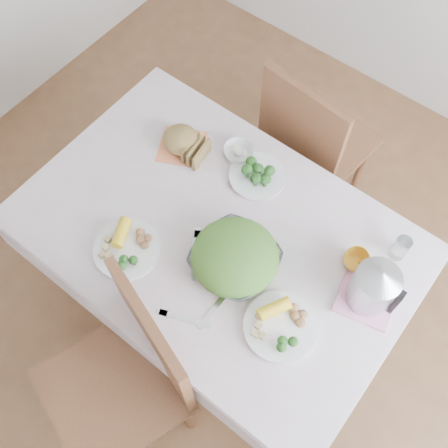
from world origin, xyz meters
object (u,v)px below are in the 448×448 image
Objects in this scene: dining_table at (218,271)px; chair_far at (319,144)px; dinner_plate_left at (127,249)px; yellow_mug at (356,260)px; chair_near at (116,393)px; salad_bowl at (235,260)px; dinner_plate_right at (280,327)px; electric_kettle at (374,286)px.

chair_far is at bearing 90.35° from dining_table.
dinner_plate_left is at bearing -128.75° from dining_table.
dining_table is 0.68m from yellow_mug.
dining_table is 1.33× the size of chair_near.
salad_bowl is 1.16× the size of dinner_plate_right.
yellow_mug reaches higher than dinner_plate_right.
chair_near reaches higher than salad_bowl.
yellow_mug is at bearing 80.74° from chair_near.
chair_far is 3.29× the size of salad_bowl.
chair_near reaches higher than dining_table.
salad_bowl is at bearing 160.69° from dinner_plate_right.
dining_table is 0.53m from dinner_plate_left.
electric_kettle is (0.56, 0.79, 0.42)m from chair_near.
chair_far is at bearing 117.14° from electric_kettle.
dinner_plate_left is (-0.35, -0.20, -0.03)m from salad_bowl.
chair_far is 1.10m from dinner_plate_right.
chair_near is at bearing -58.52° from dinner_plate_left.
chair_far reaches higher than dinner_plate_right.
chair_far reaches higher than dining_table.
chair_near reaches higher than dinner_plate_right.
dining_table is at bearing 177.91° from electric_kettle.
chair_far is 0.95m from salad_bowl.
salad_bowl is 1.38× the size of electric_kettle.
dining_table is 5.47× the size of dinner_plate_left.
chair_near is 1.04m from yellow_mug.
yellow_mug is (0.46, 0.88, 0.33)m from chair_near.
dinner_plate_right is (0.41, -0.16, 0.40)m from dining_table.
salad_bowl is 3.19× the size of yellow_mug.
yellow_mug is (0.08, 0.37, 0.03)m from dinner_plate_right.
dining_table is 0.81m from chair_far.
dining_table is 0.79m from electric_kettle.
dinner_plate_right is at bearing 9.94° from dinner_plate_left.
dining_table is 0.59m from dinner_plate_right.
chair_far is 0.85m from yellow_mug.
yellow_mug is (0.49, -0.60, 0.33)m from chair_far.
dinner_plate_right is at bearing -19.31° from salad_bowl.
dinner_plate_right is at bearing -21.35° from dining_table.
yellow_mug reaches higher than dinner_plate_left.
salad_bowl is (0.14, -0.87, 0.33)m from chair_far.
dining_table is 5.38× the size of dinner_plate_right.
salad_bowl is at bearing 30.20° from dinner_plate_left.
electric_kettle reaches higher than dining_table.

